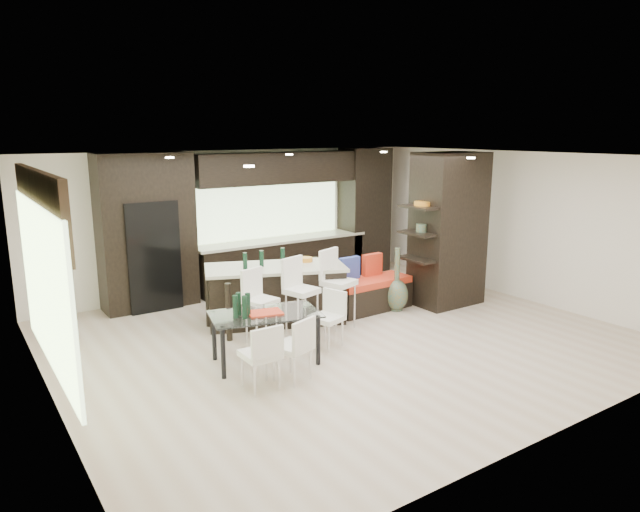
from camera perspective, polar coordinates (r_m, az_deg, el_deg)
ground at (r=8.72m, az=2.22°, el=-8.11°), size 8.00×8.00×0.00m
back_wall at (r=11.31m, az=-8.24°, el=3.61°), size 8.00×0.02×2.70m
left_wall at (r=6.86m, az=-25.86°, el=-3.26°), size 0.02×7.00×2.70m
right_wall at (r=11.15m, az=19.16°, el=2.92°), size 0.02×7.00×2.70m
ceiling at (r=8.18m, az=2.38°, el=9.91°), size 8.00×7.00×0.02m
window_left at (r=7.05m, az=-25.78°, el=-2.84°), size 0.04×3.20×1.90m
window_back at (r=11.52m, az=-5.49°, el=4.84°), size 3.40×0.04×1.20m
stone_accent at (r=6.89m, az=-26.24°, el=4.43°), size 0.08×3.00×0.80m
ceiling_spots at (r=8.38m, az=1.35°, el=9.84°), size 4.00×3.00×0.02m
back_cabinetry at (r=11.25m, az=-5.21°, el=3.63°), size 6.80×0.68×2.70m
refrigerator at (r=10.36m, az=-16.74°, el=0.14°), size 0.90×0.68×1.90m
partition_column at (r=10.34m, az=12.69°, el=2.61°), size 1.20×0.80×2.70m
kitchen_island at (r=9.31m, az=-4.44°, el=-3.79°), size 2.42×1.71×0.93m
stool_left at (r=8.35m, az=-5.89°, el=-5.84°), size 0.50×0.50×0.90m
stool_mid at (r=8.65m, az=-1.85°, el=-4.90°), size 0.53×0.53×0.97m
stool_right at (r=9.00m, az=1.88°, el=-4.07°), size 0.56×0.56×1.01m
bench at (r=9.96m, az=5.16°, el=-3.83°), size 1.46×0.60×0.56m
floor_vase at (r=9.91m, az=7.69°, el=-2.34°), size 0.53×0.53×1.10m
dining_table at (r=7.74m, az=-5.46°, el=-8.16°), size 1.57×1.11×0.69m
chair_near at (r=7.17m, az=-2.80°, el=-9.49°), size 0.53×0.53×0.77m
chair_far at (r=6.96m, az=-5.99°, el=-10.20°), size 0.42×0.42×0.77m
chair_end at (r=8.22m, az=0.69°, el=-6.61°), size 0.51×0.51×0.75m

